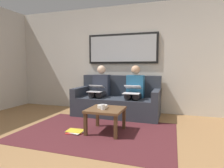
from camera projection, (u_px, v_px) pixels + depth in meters
The scene contains 13 objects.
ground_plane at pixel (71, 157), 2.45m from camera, with size 6.00×5.20×0.10m, color olive.
wall_rear at pixel (123, 59), 4.79m from camera, with size 6.00×0.12×2.60m, color beige.
area_rug at pixel (97, 132), 3.25m from camera, with size 2.60×1.80×0.01m, color #4C1E23.
couch at pixel (118, 101), 4.42m from camera, with size 1.92×0.90×0.90m.
framed_mirror at pixel (122, 49), 4.67m from camera, with size 1.75×0.05×0.73m.
coffee_table at pixel (106, 112), 3.22m from camera, with size 0.59×0.59×0.41m.
cup at pixel (103, 107), 3.12m from camera, with size 0.07×0.07×0.09m, color silver.
bowl at pixel (102, 106), 3.26m from camera, with size 0.18×0.18×0.05m, color beige.
person_left at pixel (134, 90), 4.20m from camera, with size 0.38×0.58×1.14m.
laptop_white at pixel (132, 90), 3.98m from camera, with size 0.34×0.38×0.17m.
person_right at pixel (100, 88), 4.45m from camera, with size 0.38×0.58×1.14m.
laptop_silver at pixel (96, 89), 4.22m from camera, with size 0.31×0.34×0.15m.
magazine_stack at pixel (75, 131), 3.22m from camera, with size 0.33×0.27×0.03m.
Camera 1 is at (-1.23, 2.07, 1.12)m, focal length 30.57 mm.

